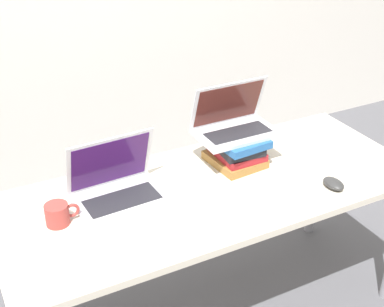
{
  "coord_description": "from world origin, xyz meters",
  "views": [
    {
      "loc": [
        -0.92,
        -1.24,
        1.89
      ],
      "look_at": [
        -0.09,
        0.36,
        0.89
      ],
      "focal_mm": 50.0,
      "sensor_mm": 36.0,
      "label": 1
    }
  ],
  "objects": [
    {
      "name": "notepad",
      "position": [
        0.71,
        0.25,
        0.71
      ],
      "size": [
        0.23,
        0.33,
        0.01
      ],
      "color": "white",
      "rests_on": "desk"
    },
    {
      "name": "mouse",
      "position": [
        0.44,
        0.13,
        0.72
      ],
      "size": [
        0.07,
        0.1,
        0.04
      ],
      "color": "#2D2D2D",
      "rests_on": "desk"
    },
    {
      "name": "desk",
      "position": [
        0.0,
        0.36,
        0.64
      ],
      "size": [
        1.75,
        0.71,
        0.71
      ],
      "color": "beige",
      "rests_on": "ground_plane"
    },
    {
      "name": "book_stack",
      "position": [
        0.19,
        0.49,
        0.78
      ],
      "size": [
        0.22,
        0.29,
        0.14
      ],
      "color": "olive",
      "rests_on": "desk"
    },
    {
      "name": "wireless_keyboard",
      "position": [
        0.2,
        0.16,
        0.71
      ],
      "size": [
        0.27,
        0.13,
        0.01
      ],
      "color": "silver",
      "rests_on": "desk"
    },
    {
      "name": "laptop_on_books",
      "position": [
        0.19,
        0.51,
        0.89
      ],
      "size": [
        0.34,
        0.22,
        0.22
      ],
      "color": "silver",
      "rests_on": "book_stack"
    },
    {
      "name": "laptop_left",
      "position": [
        -0.37,
        0.46,
        0.76
      ],
      "size": [
        0.36,
        0.27,
        0.26
      ],
      "color": "silver",
      "rests_on": "desk"
    },
    {
      "name": "mug",
      "position": [
        -0.62,
        0.4,
        0.75
      ],
      "size": [
        0.13,
        0.09,
        0.08
      ],
      "color": "#9E3833",
      "rests_on": "desk"
    }
  ]
}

